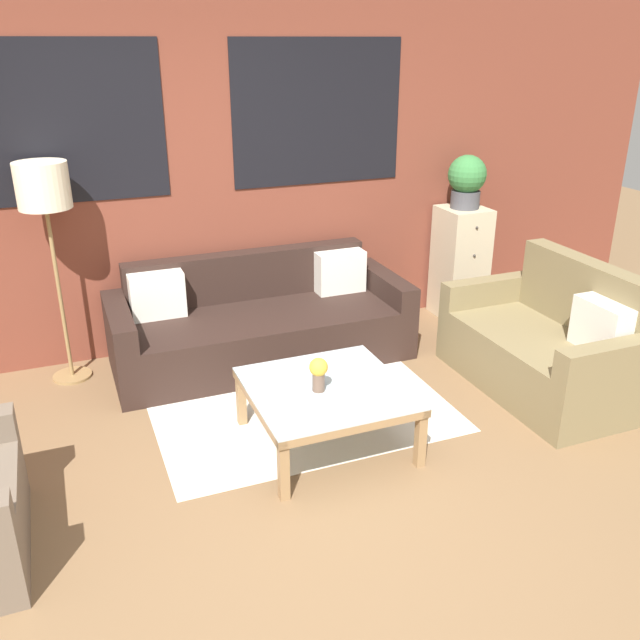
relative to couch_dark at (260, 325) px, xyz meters
name	(u,v)px	position (x,y,z in m)	size (l,w,h in m)	color
ground_plane	(319,513)	(-0.28, -1.95, -0.28)	(16.00, 16.00, 0.00)	brown
wall_back_brick	(200,170)	(-0.28, 0.49, 1.13)	(8.40, 0.09, 2.80)	brown
rug	(294,399)	(0.01, -0.74, -0.27)	(1.96, 1.68, 0.00)	silver
couch_dark	(260,325)	(0.00, 0.00, 0.00)	(2.26, 0.88, 0.78)	black
settee_vintage	(547,347)	(1.75, -1.23, 0.03)	(0.80, 1.44, 0.92)	olive
coffee_table	(326,395)	(0.01, -1.34, 0.06)	(0.92, 0.92, 0.40)	silver
floor_lamp	(44,196)	(-1.41, 0.19, 1.08)	(0.35, 0.35, 1.59)	olive
drawer_cabinet	(460,263)	(1.93, 0.21, 0.22)	(0.39, 0.42, 0.99)	#C6B793
potted_plant	(467,180)	(1.93, 0.21, 0.95)	(0.33, 0.33, 0.45)	#47474C
flower_vase	(319,372)	(-0.05, -1.37, 0.25)	(0.11, 0.11, 0.21)	brown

